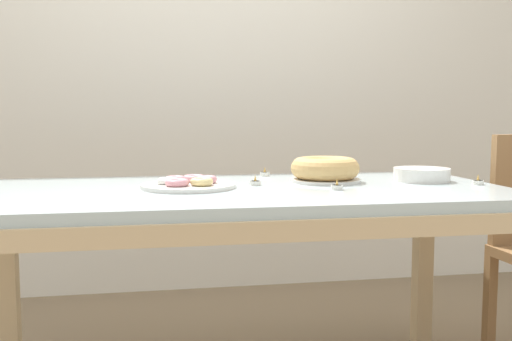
{
  "coord_description": "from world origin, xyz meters",
  "views": [
    {
      "loc": [
        -0.29,
        -1.92,
        1.02
      ],
      "look_at": [
        0.05,
        -0.01,
        0.83
      ],
      "focal_mm": 40.0,
      "sensor_mm": 36.0,
      "label": 1
    }
  ],
  "objects_px": {
    "tealight_near_front": "(478,182)",
    "tealight_near_cakes": "(265,174)",
    "pastry_platter": "(188,184)",
    "tealight_left_edge": "(337,187)",
    "plate_stack": "(422,175)",
    "cake_chocolate_round": "(325,170)",
    "tealight_centre": "(255,183)"
  },
  "relations": [
    {
      "from": "plate_stack",
      "to": "tealight_near_front",
      "type": "height_order",
      "value": "plate_stack"
    },
    {
      "from": "plate_stack",
      "to": "tealight_near_front",
      "type": "xyz_separation_m",
      "value": [
        0.15,
        -0.14,
        -0.01
      ]
    },
    {
      "from": "plate_stack",
      "to": "pastry_platter",
      "type": "bearing_deg",
      "value": -177.1
    },
    {
      "from": "tealight_centre",
      "to": "tealight_near_cakes",
      "type": "height_order",
      "value": "same"
    },
    {
      "from": "tealight_near_front",
      "to": "tealight_near_cakes",
      "type": "xyz_separation_m",
      "value": [
        -0.7,
        0.42,
        0.0
      ]
    },
    {
      "from": "pastry_platter",
      "to": "tealight_centre",
      "type": "distance_m",
      "value": 0.24
    },
    {
      "from": "cake_chocolate_round",
      "to": "tealight_near_cakes",
      "type": "xyz_separation_m",
      "value": [
        -0.18,
        0.24,
        -0.04
      ]
    },
    {
      "from": "plate_stack",
      "to": "tealight_left_edge",
      "type": "distance_m",
      "value": 0.43
    },
    {
      "from": "pastry_platter",
      "to": "tealight_near_cakes",
      "type": "distance_m",
      "value": 0.46
    },
    {
      "from": "tealight_left_edge",
      "to": "tealight_near_front",
      "type": "xyz_separation_m",
      "value": [
        0.54,
        0.04,
        0.0
      ]
    },
    {
      "from": "plate_stack",
      "to": "tealight_near_cakes",
      "type": "relative_size",
      "value": 5.25
    },
    {
      "from": "pastry_platter",
      "to": "tealight_left_edge",
      "type": "relative_size",
      "value": 8.15
    },
    {
      "from": "tealight_near_cakes",
      "to": "tealight_near_front",
      "type": "bearing_deg",
      "value": -31.11
    },
    {
      "from": "cake_chocolate_round",
      "to": "pastry_platter",
      "type": "height_order",
      "value": "cake_chocolate_round"
    },
    {
      "from": "plate_stack",
      "to": "tealight_near_front",
      "type": "relative_size",
      "value": 5.25
    },
    {
      "from": "pastry_platter",
      "to": "tealight_left_edge",
      "type": "height_order",
      "value": "pastry_platter"
    },
    {
      "from": "tealight_near_front",
      "to": "tealight_centre",
      "type": "bearing_deg",
      "value": 171.35
    },
    {
      "from": "pastry_platter",
      "to": "plate_stack",
      "type": "bearing_deg",
      "value": 2.9
    },
    {
      "from": "plate_stack",
      "to": "tealight_centre",
      "type": "distance_m",
      "value": 0.64
    },
    {
      "from": "tealight_left_edge",
      "to": "tealight_near_cakes",
      "type": "relative_size",
      "value": 1.0
    },
    {
      "from": "cake_chocolate_round",
      "to": "pastry_platter",
      "type": "relative_size",
      "value": 0.81
    },
    {
      "from": "plate_stack",
      "to": "tealight_centre",
      "type": "xyz_separation_m",
      "value": [
        -0.64,
        -0.02,
        -0.01
      ]
    },
    {
      "from": "tealight_near_front",
      "to": "plate_stack",
      "type": "bearing_deg",
      "value": 136.76
    },
    {
      "from": "pastry_platter",
      "to": "tealight_near_front",
      "type": "bearing_deg",
      "value": -5.25
    },
    {
      "from": "tealight_near_front",
      "to": "pastry_platter",
      "type": "bearing_deg",
      "value": 174.75
    },
    {
      "from": "tealight_near_cakes",
      "to": "plate_stack",
      "type": "bearing_deg",
      "value": -27.14
    },
    {
      "from": "tealight_near_front",
      "to": "tealight_centre",
      "type": "xyz_separation_m",
      "value": [
        -0.79,
        0.12,
        0.0
      ]
    },
    {
      "from": "pastry_platter",
      "to": "tealight_near_cakes",
      "type": "height_order",
      "value": "pastry_platter"
    },
    {
      "from": "tealight_near_front",
      "to": "cake_chocolate_round",
      "type": "bearing_deg",
      "value": 160.49
    },
    {
      "from": "tealight_left_edge",
      "to": "tealight_centre",
      "type": "xyz_separation_m",
      "value": [
        -0.25,
        0.16,
        0.0
      ]
    },
    {
      "from": "pastry_platter",
      "to": "tealight_near_front",
      "type": "xyz_separation_m",
      "value": [
        1.03,
        -0.09,
        -0.0
      ]
    },
    {
      "from": "cake_chocolate_round",
      "to": "tealight_near_front",
      "type": "bearing_deg",
      "value": -19.51
    }
  ]
}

